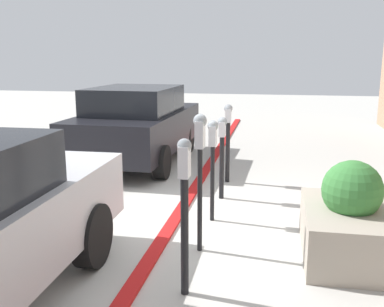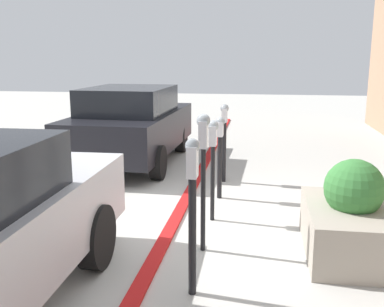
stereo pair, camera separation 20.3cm
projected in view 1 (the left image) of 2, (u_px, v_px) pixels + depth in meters
name	position (u px, v px, depth m)	size (l,w,h in m)	color
ground_plane	(183.00, 217.00, 6.14)	(40.00, 40.00, 0.00)	beige
curb_strip	(177.00, 215.00, 6.15)	(19.00, 0.16, 0.04)	red
parking_meter_nearest	(184.00, 197.00, 3.98)	(0.15, 0.13, 1.47)	black
parking_meter_second	(200.00, 152.00, 4.85)	(0.17, 0.15, 1.56)	black
parking_meter_middle	(213.00, 149.00, 5.82)	(0.17, 0.14, 1.35)	black
parking_meter_fourth	(222.00, 145.00, 6.77)	(0.17, 0.14, 1.27)	black
parking_meter_farthest	(228.00, 132.00, 7.67)	(0.17, 0.14, 1.36)	black
planter_box	(350.00, 222.00, 4.85)	(1.45, 0.96, 1.08)	#A39989
parked_car_middle	(137.00, 124.00, 9.11)	(3.86, 1.87, 1.55)	black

